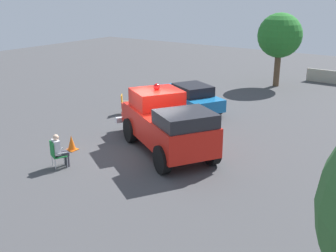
{
  "coord_description": "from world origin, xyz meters",
  "views": [
    {
      "loc": [
        -9.81,
        12.45,
        6.31
      ],
      "look_at": [
        -0.78,
        -0.29,
        1.11
      ],
      "focal_mm": 44.42,
      "sensor_mm": 36.0,
      "label": 1
    }
  ],
  "objects_px": {
    "oak_tree_left": "(280,36)",
    "vintage_fire_truck": "(166,122)",
    "lawn_chair_by_car": "(124,103)",
    "traffic_cone": "(72,143)",
    "lawn_chair_near_truck": "(56,153)",
    "spectator_seated": "(59,149)",
    "classic_hot_rod": "(189,97)"
  },
  "relations": [
    {
      "from": "traffic_cone",
      "to": "oak_tree_left",
      "type": "bearing_deg",
      "value": -98.43
    },
    {
      "from": "vintage_fire_truck",
      "to": "lawn_chair_near_truck",
      "type": "distance_m",
      "value": 4.42
    },
    {
      "from": "lawn_chair_by_car",
      "to": "oak_tree_left",
      "type": "xyz_separation_m",
      "value": [
        -4.05,
        -10.89,
        2.75
      ]
    },
    {
      "from": "vintage_fire_truck",
      "to": "lawn_chair_near_truck",
      "type": "height_order",
      "value": "vintage_fire_truck"
    },
    {
      "from": "vintage_fire_truck",
      "to": "oak_tree_left",
      "type": "height_order",
      "value": "oak_tree_left"
    },
    {
      "from": "lawn_chair_by_car",
      "to": "traffic_cone",
      "type": "xyz_separation_m",
      "value": [
        -1.67,
        5.19,
        -0.28
      ]
    },
    {
      "from": "spectator_seated",
      "to": "oak_tree_left",
      "type": "xyz_separation_m",
      "value": [
        -1.45,
        -17.49,
        2.64
      ]
    },
    {
      "from": "vintage_fire_truck",
      "to": "oak_tree_left",
      "type": "xyz_separation_m",
      "value": [
        0.75,
        -13.86,
        2.14
      ]
    },
    {
      "from": "lawn_chair_by_car",
      "to": "traffic_cone",
      "type": "bearing_deg",
      "value": 107.86
    },
    {
      "from": "spectator_seated",
      "to": "lawn_chair_by_car",
      "type": "bearing_deg",
      "value": -68.45
    },
    {
      "from": "lawn_chair_by_car",
      "to": "traffic_cone",
      "type": "distance_m",
      "value": 5.46
    },
    {
      "from": "lawn_chair_near_truck",
      "to": "oak_tree_left",
      "type": "relative_size",
      "value": 0.21
    },
    {
      "from": "lawn_chair_near_truck",
      "to": "lawn_chair_by_car",
      "type": "bearing_deg",
      "value": -69.24
    },
    {
      "from": "spectator_seated",
      "to": "oak_tree_left",
      "type": "distance_m",
      "value": 17.74
    },
    {
      "from": "classic_hot_rod",
      "to": "spectator_seated",
      "type": "distance_m",
      "value": 9.15
    },
    {
      "from": "lawn_chair_near_truck",
      "to": "spectator_seated",
      "type": "bearing_deg",
      "value": -116.64
    },
    {
      "from": "classic_hot_rod",
      "to": "lawn_chair_near_truck",
      "type": "relative_size",
      "value": 4.63
    },
    {
      "from": "classic_hot_rod",
      "to": "lawn_chair_by_car",
      "type": "distance_m",
      "value": 3.52
    },
    {
      "from": "vintage_fire_truck",
      "to": "classic_hot_rod",
      "type": "bearing_deg",
      "value": -66.68
    },
    {
      "from": "oak_tree_left",
      "to": "traffic_cone",
      "type": "distance_m",
      "value": 16.53
    },
    {
      "from": "lawn_chair_by_car",
      "to": "oak_tree_left",
      "type": "distance_m",
      "value": 11.94
    },
    {
      "from": "vintage_fire_truck",
      "to": "classic_hot_rod",
      "type": "height_order",
      "value": "vintage_fire_truck"
    },
    {
      "from": "traffic_cone",
      "to": "vintage_fire_truck",
      "type": "bearing_deg",
      "value": -144.72
    },
    {
      "from": "vintage_fire_truck",
      "to": "classic_hot_rod",
      "type": "xyz_separation_m",
      "value": [
        2.38,
        -5.52,
        -0.45
      ]
    },
    {
      "from": "oak_tree_left",
      "to": "vintage_fire_truck",
      "type": "bearing_deg",
      "value": 93.11
    },
    {
      "from": "lawn_chair_near_truck",
      "to": "oak_tree_left",
      "type": "bearing_deg",
      "value": -94.89
    },
    {
      "from": "vintage_fire_truck",
      "to": "lawn_chair_near_truck",
      "type": "bearing_deg",
      "value": 58.93
    },
    {
      "from": "vintage_fire_truck",
      "to": "traffic_cone",
      "type": "distance_m",
      "value": 3.94
    },
    {
      "from": "classic_hot_rod",
      "to": "lawn_chair_by_car",
      "type": "xyz_separation_m",
      "value": [
        2.43,
        2.55,
        -0.16
      ]
    },
    {
      "from": "vintage_fire_truck",
      "to": "spectator_seated",
      "type": "relative_size",
      "value": 4.82
    },
    {
      "from": "spectator_seated",
      "to": "traffic_cone",
      "type": "bearing_deg",
      "value": -56.52
    },
    {
      "from": "spectator_seated",
      "to": "oak_tree_left",
      "type": "height_order",
      "value": "oak_tree_left"
    }
  ]
}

